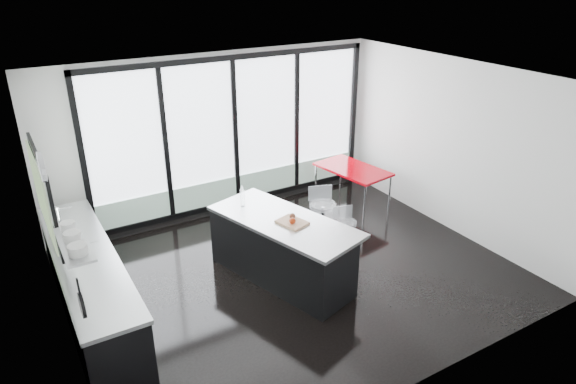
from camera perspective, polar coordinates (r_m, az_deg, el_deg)
floor at (r=7.53m, az=0.51°, el=-8.98°), size 6.00×5.00×0.00m
ceiling at (r=6.44m, az=0.61°, el=12.35°), size 6.00×5.00×0.00m
wall_back at (r=9.07m, az=-6.08°, el=5.77°), size 6.00×0.09×2.80m
wall_front at (r=5.14m, az=15.29°, el=-8.77°), size 6.00×0.00×2.80m
wall_left at (r=6.22m, az=-25.05°, el=-2.57°), size 0.26×5.00×2.80m
wall_right at (r=8.70m, az=17.78°, el=4.81°), size 0.00×5.00×2.80m
counter_cabinets at (r=6.87m, az=-21.08°, el=-9.81°), size 0.69×3.24×1.36m
island at (r=7.19m, az=-0.81°, el=-6.42°), size 1.51×2.38×1.17m
bar_stool_near at (r=7.75m, az=6.27°, el=-5.35°), size 0.49×0.49×0.63m
bar_stool_far at (r=8.00m, az=3.82°, el=-3.75°), size 0.60×0.60×0.76m
red_table at (r=9.48m, az=7.11°, el=0.63°), size 0.97×1.44×0.72m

